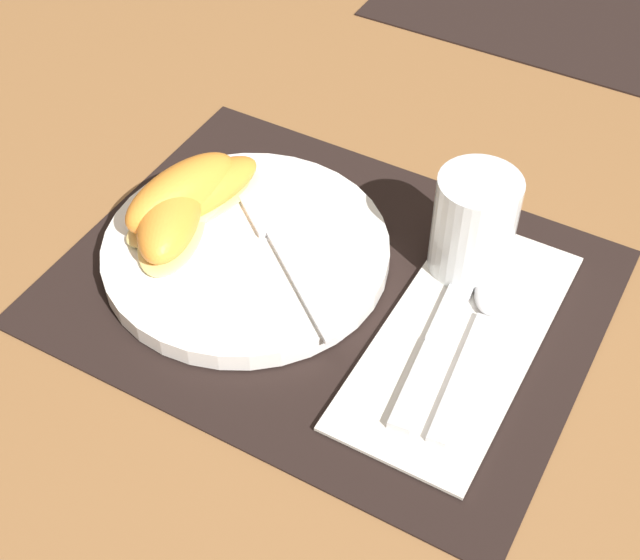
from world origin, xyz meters
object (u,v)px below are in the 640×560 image
plate (246,251)px  fork (278,239)px  citrus_wedge_0 (201,193)px  citrus_wedge_1 (182,195)px  juice_glass (473,231)px  knife (442,330)px  spoon (489,310)px  citrus_wedge_2 (170,220)px

plate → fork: 0.03m
citrus_wedge_0 → citrus_wedge_1: bearing=-118.5°
plate → citrus_wedge_0: bearing=160.0°
juice_glass → citrus_wedge_1: 0.24m
knife → spoon: (0.02, 0.03, 0.00)m
citrus_wedge_1 → citrus_wedge_2: size_ratio=1.08×
fork → citrus_wedge_0: bearing=176.2°
juice_glass → knife: (0.01, -0.08, -0.03)m
spoon → fork: fork is taller
spoon → citrus_wedge_2: bearing=-167.2°
plate → fork: bearing=35.7°
plate → citrus_wedge_1: bearing=174.4°
spoon → citrus_wedge_0: 0.25m
plate → juice_glass: size_ratio=2.60×
knife → fork: fork is taller
citrus_wedge_1 → citrus_wedge_2: (0.01, -0.03, -0.00)m
juice_glass → fork: size_ratio=0.53×
fork → citrus_wedge_1: size_ratio=1.35×
fork → citrus_wedge_1: bearing=-174.0°
knife → citrus_wedge_0: bearing=175.5°
juice_glass → spoon: juice_glass is taller
plate → citrus_wedge_1: (-0.06, 0.01, 0.03)m
juice_glass → fork: bearing=-155.4°
citrus_wedge_2 → spoon: bearing=12.8°
fork → juice_glass: bearing=24.6°
fork → citrus_wedge_0: size_ratio=1.31×
citrus_wedge_0 → knife: bearing=-4.5°
juice_glass → fork: 0.16m
juice_glass → citrus_wedge_1: (-0.23, -0.07, -0.00)m
juice_glass → citrus_wedge_1: bearing=-162.0°
plate → citrus_wedge_1: citrus_wedge_1 is taller
plate → juice_glass: bearing=26.2°
citrus_wedge_1 → spoon: bearing=6.8°
spoon → citrus_wedge_1: citrus_wedge_1 is taller
juice_glass → spoon: bearing=-50.3°
citrus_wedge_2 → knife: bearing=5.7°
plate → knife: 0.17m
juice_glass → citrus_wedge_0: bearing=-164.9°
spoon → citrus_wedge_2: size_ratio=1.62×
citrus_wedge_2 → juice_glass: bearing=24.6°
plate → juice_glass: 0.18m
citrus_wedge_2 → citrus_wedge_0: bearing=88.9°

